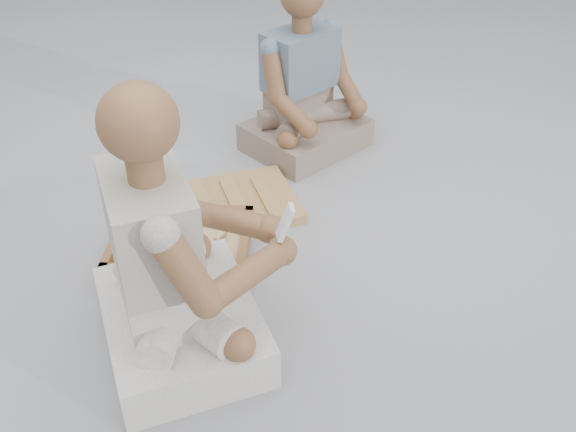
{
  "coord_description": "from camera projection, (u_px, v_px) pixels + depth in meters",
  "views": [
    {
      "loc": [
        -0.19,
        -1.62,
        1.55
      ],
      "look_at": [
        0.02,
        0.12,
        0.3
      ],
      "focal_mm": 40.0,
      "sensor_mm": 36.0,
      "label": 1
    }
  ],
  "objects": [
    {
      "name": "chisel_1",
      "position": [
        200.0,
        239.0,
        2.42
      ],
      "size": [
        0.12,
        0.2,
        0.02
      ],
      "rotation": [
        0.0,
        0.0,
        -1.07
      ],
      "color": "white",
      "rests_on": "tool_tray"
    },
    {
      "name": "wood_chip_8",
      "position": [
        137.0,
        267.0,
        2.39
      ],
      "size": [
        0.02,
        0.02,
        0.0
      ],
      "primitive_type": "cube",
      "rotation": [
        0.0,
        0.0,
        2.59
      ],
      "color": "#CEB679",
      "rests_on": "ground"
    },
    {
      "name": "wood_chip_3",
      "position": [
        173.0,
        233.0,
        2.57
      ],
      "size": [
        0.02,
        0.02,
        0.0
      ],
      "primitive_type": "cube",
      "rotation": [
        0.0,
        0.0,
        1.38
      ],
      "color": "#CEB679",
      "rests_on": "ground"
    },
    {
      "name": "chisel_2",
      "position": [
        173.0,
        263.0,
        2.3
      ],
      "size": [
        0.21,
        0.11,
        0.02
      ],
      "rotation": [
        0.0,
        0.0,
        -0.42
      ],
      "color": "white",
      "rests_on": "tool_tray"
    },
    {
      "name": "mobile_phone",
      "position": [
        285.0,
        222.0,
        1.89
      ],
      "size": [
        0.06,
        0.05,
        0.11
      ],
      "rotation": [
        -0.35,
        0.0,
        -1.53
      ],
      "color": "silver",
      "rests_on": "craftsman"
    },
    {
      "name": "wood_chip_9",
      "position": [
        251.0,
        238.0,
        2.54
      ],
      "size": [
        0.02,
        0.02,
        0.0
      ],
      "primitive_type": "cube",
      "rotation": [
        0.0,
        0.0,
        0.77
      ],
      "color": "#CEB679",
      "rests_on": "ground"
    },
    {
      "name": "wood_chip_7",
      "position": [
        239.0,
        228.0,
        2.59
      ],
      "size": [
        0.02,
        0.02,
        0.0
      ],
      "primitive_type": "cube",
      "rotation": [
        0.0,
        0.0,
        2.23
      ],
      "color": "#CEB679",
      "rests_on": "ground"
    },
    {
      "name": "wood_chip_5",
      "position": [
        140.0,
        313.0,
        2.2
      ],
      "size": [
        0.02,
        0.02,
        0.0
      ],
      "primitive_type": "cube",
      "rotation": [
        0.0,
        0.0,
        1.55
      ],
      "color": "#CEB679",
      "rests_on": "ground"
    },
    {
      "name": "chisel_5",
      "position": [
        191.0,
        228.0,
        2.46
      ],
      "size": [
        0.1,
        0.21,
        0.02
      ],
      "rotation": [
        0.0,
        0.0,
        1.16
      ],
      "color": "white",
      "rests_on": "tool_tray"
    },
    {
      "name": "wood_chip_6",
      "position": [
        248.0,
        269.0,
        2.39
      ],
      "size": [
        0.02,
        0.02,
        0.0
      ],
      "primitive_type": "cube",
      "rotation": [
        0.0,
        0.0,
        2.75
      ],
      "color": "#CEB679",
      "rests_on": "ground"
    },
    {
      "name": "chisel_4",
      "position": [
        218.0,
        238.0,
        2.4
      ],
      "size": [
        0.13,
        0.19,
        0.02
      ],
      "rotation": [
        0.0,
        0.0,
        1.0
      ],
      "color": "white",
      "rests_on": "tool_tray"
    },
    {
      "name": "wood_chip_0",
      "position": [
        123.0,
        242.0,
        2.52
      ],
      "size": [
        0.02,
        0.02,
        0.0
      ],
      "primitive_type": "cube",
      "rotation": [
        0.0,
        0.0,
        1.54
      ],
      "color": "#CEB679",
      "rests_on": "ground"
    },
    {
      "name": "chisel_7",
      "position": [
        203.0,
        264.0,
        2.3
      ],
      "size": [
        0.19,
        0.15,
        0.02
      ],
      "rotation": [
        0.0,
        0.0,
        -0.65
      ],
      "color": "white",
      "rests_on": "tool_tray"
    },
    {
      "name": "ground",
      "position": [
        285.0,
        306.0,
        2.23
      ],
      "size": [
        60.0,
        60.0,
        0.0
      ],
      "primitive_type": "plane",
      "color": "#A4A4A9",
      "rests_on": "ground"
    },
    {
      "name": "wood_chip_4",
      "position": [
        186.0,
        213.0,
        2.68
      ],
      "size": [
        0.02,
        0.02,
        0.0
      ],
      "primitive_type": "cube",
      "rotation": [
        0.0,
        0.0,
        1.94
      ],
      "color": "#CEB679",
      "rests_on": "ground"
    },
    {
      "name": "carved_panel",
      "position": [
        221.0,
        206.0,
        2.69
      ],
      "size": [
        0.7,
        0.54,
        0.04
      ],
      "primitive_type": "cube",
      "rotation": [
        0.0,
        0.0,
        0.2
      ],
      "color": "olive",
      "rests_on": "ground"
    },
    {
      "name": "wood_chip_1",
      "position": [
        155.0,
        274.0,
        2.36
      ],
      "size": [
        0.02,
        0.02,
        0.0
      ],
      "primitive_type": "cube",
      "rotation": [
        0.0,
        0.0,
        2.42
      ],
      "color": "#CEB679",
      "rests_on": "ground"
    },
    {
      "name": "wood_chip_11",
      "position": [
        217.0,
        281.0,
        2.33
      ],
      "size": [
        0.02,
        0.02,
        0.0
      ],
      "primitive_type": "cube",
      "rotation": [
        0.0,
        0.0,
        2.97
      ],
      "color": "#CEB679",
      "rests_on": "ground"
    },
    {
      "name": "chisel_6",
      "position": [
        192.0,
        246.0,
        2.37
      ],
      "size": [
        0.22,
        0.04,
        0.02
      ],
      "rotation": [
        0.0,
        0.0,
        0.09
      ],
      "color": "white",
      "rests_on": "tool_tray"
    },
    {
      "name": "wood_chip_10",
      "position": [
        121.0,
        228.0,
        2.59
      ],
      "size": [
        0.02,
        0.02,
        0.0
      ],
      "primitive_type": "cube",
      "rotation": [
        0.0,
        0.0,
        0.67
      ],
      "color": "#CEB679",
      "rests_on": "ground"
    },
    {
      "name": "chisel_3",
      "position": [
        200.0,
        223.0,
        2.49
      ],
      "size": [
        0.07,
        0.22,
        0.02
      ],
      "rotation": [
        0.0,
        0.0,
        1.35
      ],
      "color": "white",
      "rests_on": "tool_tray"
    },
    {
      "name": "companion",
      "position": [
        305.0,
        95.0,
        2.99
      ],
      "size": [
        0.67,
        0.65,
        0.82
      ],
      "rotation": [
        0.0,
        0.0,
        3.77
      ],
      "color": "gray",
      "rests_on": "ground"
    },
    {
      "name": "wood_chip_2",
      "position": [
        191.0,
        304.0,
        2.23
      ],
      "size": [
        0.02,
        0.02,
        0.0
      ],
      "primitive_type": "cube",
      "rotation": [
        0.0,
        0.0,
        0.26
      ],
      "color": "#CEB679",
      "rests_on": "ground"
    },
    {
      "name": "craftsman",
      "position": [
        173.0,
        269.0,
        1.91
      ],
      "size": [
        0.67,
        0.68,
        0.91
      ],
      "rotation": [
        0.0,
        0.0,
        -1.33
      ],
      "color": "silver",
      "rests_on": "ground"
    },
    {
      "name": "chisel_0",
      "position": [
        199.0,
        246.0,
        2.37
      ],
      "size": [
        0.09,
        0.21,
        0.02
      ],
      "rotation": [
        0.0,
        0.0,
        -1.23
      ],
      "color": "white",
      "rests_on": "tool_tray"
    },
    {
      "name": "tool_tray",
      "position": [
        181.0,
        244.0,
        2.41
      ],
      "size": [
        0.57,
        0.49,
        0.07
      ],
      "rotation": [
        0.0,
        0.0,
        -0.17
      ],
      "color": "brown",
      "rests_on": "carved_panel"
    }
  ]
}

